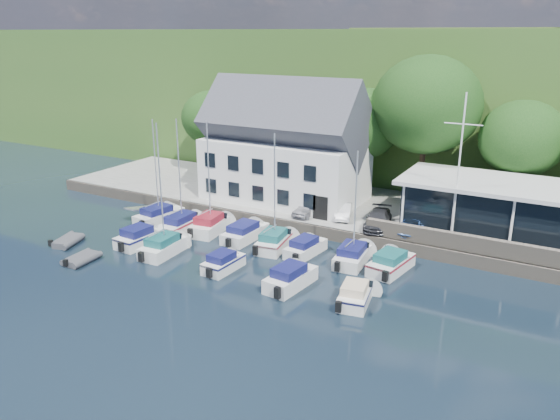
{
  "coord_description": "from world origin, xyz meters",
  "views": [
    {
      "loc": [
        16.36,
        -26.23,
        15.77
      ],
      "look_at": [
        -3.35,
        9.0,
        2.53
      ],
      "focal_mm": 35.0,
      "sensor_mm": 36.0,
      "label": 1
    }
  ],
  "objects_px": {
    "car_silver": "(307,208)",
    "club_pavilion": "(489,207)",
    "car_white": "(343,211)",
    "boat_r2_2": "(223,261)",
    "harbor_building": "(285,152)",
    "flagpole": "(459,170)",
    "boat_r1_1": "(180,177)",
    "boat_r2_3": "(291,276)",
    "dinghy_1": "(82,258)",
    "car_blue": "(413,225)",
    "boat_r2_0": "(139,235)",
    "boat_r1_2": "(209,176)",
    "boat_r1_3": "(245,231)",
    "boat_r1_7": "(391,261)",
    "boat_r2_4": "(356,293)",
    "boat_r1_6": "(355,205)",
    "car_dgrey": "(378,219)",
    "boat_r1_0": "(156,172)",
    "boat_r2_1": "(161,195)",
    "boat_r1_4": "(275,192)",
    "dinghy_0": "(68,240)",
    "boat_r1_5": "(306,246)"
  },
  "relations": [
    {
      "from": "car_blue",
      "to": "boat_r1_3",
      "type": "height_order",
      "value": "car_blue"
    },
    {
      "from": "harbor_building",
      "to": "boat_r1_0",
      "type": "relative_size",
      "value": 1.62
    },
    {
      "from": "harbor_building",
      "to": "boat_r1_7",
      "type": "distance_m",
      "value": 16.52
    },
    {
      "from": "car_blue",
      "to": "boat_r1_3",
      "type": "bearing_deg",
      "value": -149.24
    },
    {
      "from": "harbor_building",
      "to": "club_pavilion",
      "type": "distance_m",
      "value": 18.15
    },
    {
      "from": "boat_r1_6",
      "to": "boat_r2_0",
      "type": "bearing_deg",
      "value": -168.05
    },
    {
      "from": "boat_r2_1",
      "to": "boat_r2_2",
      "type": "distance_m",
      "value": 6.76
    },
    {
      "from": "club_pavilion",
      "to": "car_white",
      "type": "distance_m",
      "value": 11.34
    },
    {
      "from": "boat_r1_7",
      "to": "boat_r2_3",
      "type": "xyz_separation_m",
      "value": [
        -4.88,
        -5.54,
        0.05
      ]
    },
    {
      "from": "car_blue",
      "to": "boat_r1_1",
      "type": "height_order",
      "value": "boat_r1_1"
    },
    {
      "from": "boat_r1_6",
      "to": "dinghy_0",
      "type": "xyz_separation_m",
      "value": [
        -20.75,
        -7.49,
        -3.99
      ]
    },
    {
      "from": "club_pavilion",
      "to": "car_silver",
      "type": "distance_m",
      "value": 14.37
    },
    {
      "from": "car_silver",
      "to": "club_pavilion",
      "type": "bearing_deg",
      "value": 13.4
    },
    {
      "from": "car_white",
      "to": "boat_r1_7",
      "type": "distance_m",
      "value": 8.86
    },
    {
      "from": "boat_r1_2",
      "to": "boat_r2_4",
      "type": "distance_m",
      "value": 16.63
    },
    {
      "from": "car_blue",
      "to": "dinghy_1",
      "type": "bearing_deg",
      "value": -136.09
    },
    {
      "from": "boat_r1_7",
      "to": "car_dgrey",
      "type": "bearing_deg",
      "value": 127.12
    },
    {
      "from": "boat_r1_4",
      "to": "dinghy_1",
      "type": "bearing_deg",
      "value": -148.95
    },
    {
      "from": "car_silver",
      "to": "boat_r2_0",
      "type": "xyz_separation_m",
      "value": [
        -9.4,
        -10.18,
        -0.84
      ]
    },
    {
      "from": "harbor_building",
      "to": "boat_r1_4",
      "type": "height_order",
      "value": "harbor_building"
    },
    {
      "from": "car_white",
      "to": "boat_r2_1",
      "type": "height_order",
      "value": "boat_r2_1"
    },
    {
      "from": "car_blue",
      "to": "boat_r2_2",
      "type": "xyz_separation_m",
      "value": [
        -10.04,
        -11.06,
        -0.96
      ]
    },
    {
      "from": "boat_r1_6",
      "to": "boat_r1_7",
      "type": "height_order",
      "value": "boat_r1_6"
    },
    {
      "from": "boat_r1_1",
      "to": "boat_r1_3",
      "type": "distance_m",
      "value": 6.88
    },
    {
      "from": "boat_r1_6",
      "to": "boat_r2_4",
      "type": "xyz_separation_m",
      "value": [
        2.44,
        -5.66,
        -3.65
      ]
    },
    {
      "from": "boat_r1_7",
      "to": "boat_r2_4",
      "type": "bearing_deg",
      "value": -85.3
    },
    {
      "from": "harbor_building",
      "to": "club_pavilion",
      "type": "bearing_deg",
      "value": -1.59
    },
    {
      "from": "boat_r1_5",
      "to": "boat_r2_4",
      "type": "height_order",
      "value": "boat_r1_5"
    },
    {
      "from": "club_pavilion",
      "to": "boat_r2_2",
      "type": "height_order",
      "value": "club_pavilion"
    },
    {
      "from": "boat_r2_1",
      "to": "boat_r2_2",
      "type": "bearing_deg",
      "value": -6.7
    },
    {
      "from": "flagpole",
      "to": "boat_r2_1",
      "type": "xyz_separation_m",
      "value": [
        -18.57,
        -10.35,
        -1.84
      ]
    },
    {
      "from": "boat_r1_2",
      "to": "boat_r2_3",
      "type": "relative_size",
      "value": 1.66
    },
    {
      "from": "car_blue",
      "to": "boat_r2_0",
      "type": "xyz_separation_m",
      "value": [
        -18.44,
        -10.32,
        -0.88
      ]
    },
    {
      "from": "car_dgrey",
      "to": "car_blue",
      "type": "height_order",
      "value": "car_dgrey"
    },
    {
      "from": "harbor_building",
      "to": "flagpole",
      "type": "bearing_deg",
      "value": -12.97
    },
    {
      "from": "boat_r1_1",
      "to": "boat_r2_3",
      "type": "xyz_separation_m",
      "value": [
        12.83,
        -4.89,
        -3.8
      ]
    },
    {
      "from": "boat_r2_0",
      "to": "boat_r2_3",
      "type": "height_order",
      "value": "boat_r2_3"
    },
    {
      "from": "boat_r1_4",
      "to": "dinghy_1",
      "type": "distance_m",
      "value": 14.71
    },
    {
      "from": "boat_r2_0",
      "to": "car_dgrey",
      "type": "bearing_deg",
      "value": 36.43
    },
    {
      "from": "car_white",
      "to": "boat_r2_2",
      "type": "xyz_separation_m",
      "value": [
        -3.95,
        -11.77,
        -0.89
      ]
    },
    {
      "from": "boat_r2_4",
      "to": "boat_r1_6",
      "type": "bearing_deg",
      "value": 103.38
    },
    {
      "from": "harbor_building",
      "to": "boat_r2_0",
      "type": "height_order",
      "value": "harbor_building"
    },
    {
      "from": "boat_r1_0",
      "to": "boat_r1_2",
      "type": "bearing_deg",
      "value": 8.42
    },
    {
      "from": "flagpole",
      "to": "dinghy_1",
      "type": "xyz_separation_m",
      "value": [
        -22.76,
        -14.49,
        -6.1
      ]
    },
    {
      "from": "boat_r1_3",
      "to": "boat_r2_0",
      "type": "distance_m",
      "value": 8.2
    },
    {
      "from": "harbor_building",
      "to": "car_dgrey",
      "type": "bearing_deg",
      "value": -18.75
    },
    {
      "from": "harbor_building",
      "to": "boat_r2_0",
      "type": "xyz_separation_m",
      "value": [
        -5.4,
        -13.62,
        -4.59
      ]
    },
    {
      "from": "boat_r1_1",
      "to": "flagpole",
      "type": "bearing_deg",
      "value": 14.27
    },
    {
      "from": "car_white",
      "to": "boat_r1_2",
      "type": "relative_size",
      "value": 0.36
    },
    {
      "from": "flagpole",
      "to": "boat_r2_1",
      "type": "bearing_deg",
      "value": -150.87
    }
  ]
}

